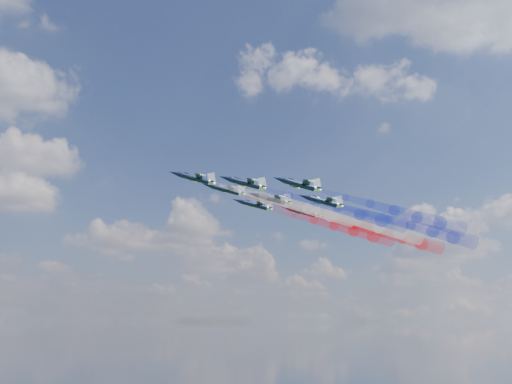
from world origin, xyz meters
TOP-DOWN VIEW (x-y plane):
  - jet_lead at (-8.12, 2.30)m, footprint 15.58×13.43m
  - trail_lead at (16.60, -3.81)m, footprint 40.36×14.09m
  - jet_inner_left at (0.77, -8.90)m, footprint 15.58×13.43m
  - trail_inner_left at (25.49, -15.01)m, footprint 40.36×14.09m
  - jet_inner_right at (3.97, 7.41)m, footprint 15.58×13.43m
  - trail_inner_right at (28.69, 1.30)m, footprint 40.36×14.09m
  - jet_outer_left at (8.30, -22.33)m, footprint 15.58×13.43m
  - trail_outer_left at (33.02, -28.44)m, footprint 40.36×14.09m
  - jet_center_third at (12.96, -2.43)m, footprint 15.58×13.43m
  - trail_center_third at (37.68, -8.54)m, footprint 40.36×14.09m
  - jet_outer_right at (17.04, 13.51)m, footprint 15.58×13.43m
  - trail_outer_right at (41.77, 7.40)m, footprint 40.36×14.09m
  - jet_rear_left at (20.24, -15.74)m, footprint 15.58×13.43m
  - trail_rear_left at (44.96, -21.85)m, footprint 40.36×14.09m
  - jet_rear_right at (26.59, 2.38)m, footprint 15.58×13.43m
  - trail_rear_right at (51.31, -3.72)m, footprint 40.36×14.09m

SIDE VIEW (x-z plane):
  - trail_rear_left at x=44.96m, z-range 136.68..149.05m
  - trail_rear_right at x=51.31m, z-range 137.11..149.48m
  - trail_outer_left at x=33.02m, z-range 138.66..151.03m
  - trail_center_third at x=37.68m, z-range 138.77..151.14m
  - trail_outer_right at x=41.77m, z-range 140.00..152.37m
  - trail_inner_left at x=25.49m, z-range 140.67..153.04m
  - jet_rear_left at x=20.24m, z-range 144.77..151.16m
  - trail_inner_right at x=28.69m, z-range 142.15..154.52m
  - jet_rear_right at x=26.59m, z-range 145.20..151.59m
  - trail_lead at x=16.60m, z-range 143.04..155.41m
  - jet_outer_left at x=8.30m, z-range 146.75..153.14m
  - jet_center_third at x=12.96m, z-range 146.86..153.25m
  - jet_outer_right at x=17.04m, z-range 148.09..154.48m
  - jet_inner_left at x=0.77m, z-range 148.76..155.14m
  - jet_inner_right at x=3.97m, z-range 150.24..156.62m
  - jet_lead at x=-8.12m, z-range 151.12..157.51m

